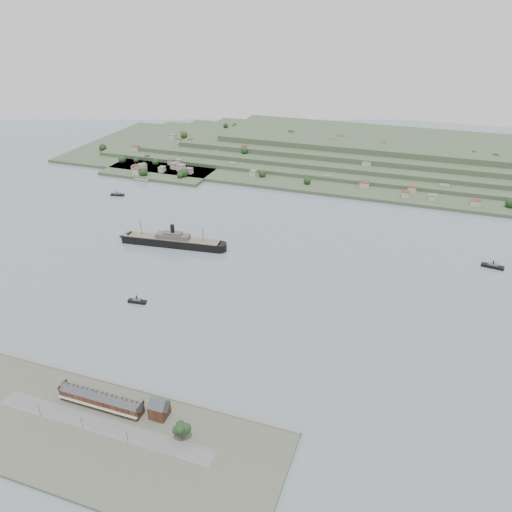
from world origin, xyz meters
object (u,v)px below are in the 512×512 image
(steamship, at_px, (169,241))
(gabled_building, at_px, (159,408))
(tugboat, at_px, (137,301))
(terrace_row, at_px, (101,399))
(fig_tree, at_px, (182,430))

(steamship, bearing_deg, gabled_building, -63.17)
(tugboat, bearing_deg, steamship, 103.99)
(terrace_row, bearing_deg, gabled_building, 6.12)
(terrace_row, relative_size, steamship, 0.48)
(terrace_row, xyz_separation_m, steamship, (-67.48, 211.58, -1.75))
(gabled_building, height_order, steamship, steamship)
(gabled_building, relative_size, tugboat, 0.90)
(steamship, distance_m, tugboat, 105.72)
(gabled_building, relative_size, fig_tree, 1.25)
(terrace_row, height_order, gabled_building, gabled_building)
(steamship, xyz_separation_m, tugboat, (25.55, -102.53, -3.41))
(gabled_building, bearing_deg, fig_tree, -27.98)
(gabled_building, relative_size, steamship, 0.12)
(terrace_row, bearing_deg, steamship, 107.69)
(tugboat, xyz_separation_m, fig_tree, (99.67, -115.79, 7.20))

